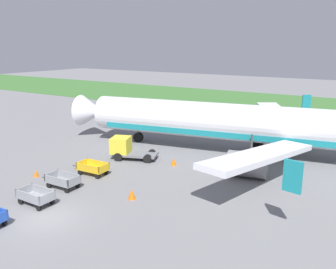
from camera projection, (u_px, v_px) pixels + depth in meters
name	position (u px, v px, depth m)	size (l,w,h in m)	color
ground_plane	(47.00, 219.00, 22.78)	(220.00, 220.00, 0.00)	slate
grass_strip	(282.00, 105.00, 66.19)	(220.00, 28.00, 0.06)	#3D7033
airplane	(241.00, 124.00, 36.00)	(37.51, 30.29, 11.34)	silver
baggage_cart_third_in_row	(36.00, 196.00, 24.73)	(3.55, 1.42, 1.07)	gray
baggage_cart_fourth_in_row	(63.00, 180.00, 27.59)	(3.58, 1.49, 1.07)	gray
baggage_cart_far_end	(93.00, 168.00, 30.41)	(3.58, 1.53, 1.07)	gold
service_truck_beside_carts	(126.00, 148.00, 34.64)	(4.77, 3.35, 2.10)	slate
traffic_cone_near_plane	(132.00, 194.00, 25.67)	(0.56, 0.56, 0.74)	orange
traffic_cone_mid_apron	(36.00, 173.00, 30.06)	(0.45, 0.45, 0.59)	orange
traffic_cone_by_carts	(174.00, 162.00, 32.88)	(0.54, 0.54, 0.70)	orange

